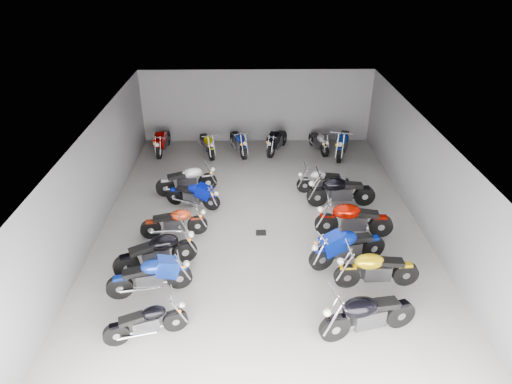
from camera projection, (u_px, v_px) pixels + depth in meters
ground at (261, 224)px, 14.52m from camera, size 14.00×14.00×0.00m
wall_back at (257, 106)px, 19.89m from camera, size 10.00×0.10×3.20m
wall_left at (94, 181)px, 13.67m from camera, size 0.10×14.00×3.20m
wall_right at (425, 178)px, 13.82m from camera, size 0.10×14.00×3.20m
ceiling at (261, 129)px, 12.97m from camera, size 10.00×14.00×0.04m
drain_grate at (261, 233)px, 14.08m from camera, size 0.32×0.32×0.01m
motorcycle_left_a at (147, 322)px, 10.15m from camera, size 1.84×0.70×0.83m
motorcycle_left_b at (150, 276)px, 11.44m from camera, size 2.11×0.68×0.94m
motorcycle_left_c at (157, 252)px, 12.26m from camera, size 2.17×1.06×1.01m
motorcycle_left_d at (175, 222)px, 13.71m from camera, size 2.01×0.50×0.89m
motorcycle_left_e at (193, 195)px, 15.24m from camera, size 1.87×0.72×0.85m
motorcycle_left_f at (187, 180)px, 16.08m from camera, size 2.13×0.71×0.96m
motorcycle_right_a at (367, 314)px, 10.20m from camera, size 2.30×0.75×1.03m
motorcycle_right_b at (376, 269)px, 11.67m from camera, size 2.21×0.45×0.97m
motorcycle_right_c at (347, 247)px, 12.47m from camera, size 2.23×0.86×1.01m
motorcycle_right_d at (353, 219)px, 13.70m from camera, size 2.36×0.50×1.04m
motorcycle_right_e at (340, 191)px, 15.29m from camera, size 2.32×0.46×1.02m
motorcycle_right_f at (323, 181)px, 16.17m from camera, size 1.91×0.37×0.84m
motorcycle_back_a at (163, 141)px, 19.28m from camera, size 0.45×2.10×0.92m
motorcycle_back_b at (207, 144)px, 19.10m from camera, size 0.79×1.94×0.88m
motorcycle_back_c at (239, 142)px, 19.21m from camera, size 0.78×2.03×0.92m
motorcycle_back_d at (277, 141)px, 19.32m from camera, size 0.97×1.95×0.91m
motorcycle_back_e at (319, 142)px, 19.38m from camera, size 0.64×1.80×0.81m
motorcycle_back_f at (343, 142)px, 18.99m from camera, size 0.89×2.28×1.03m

